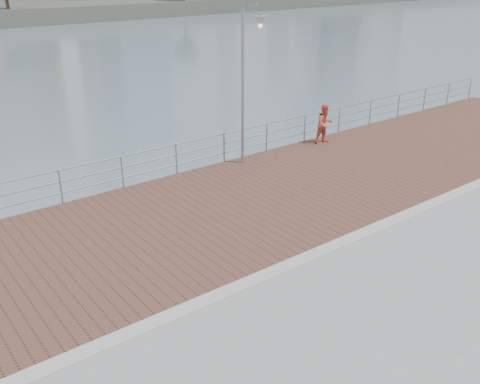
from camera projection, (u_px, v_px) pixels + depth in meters
water at (287, 332)px, 13.93m from camera, size 400.00×400.00×0.00m
brick_lane at (207, 215)px, 15.76m from camera, size 40.00×6.80×0.02m
curb at (289, 265)px, 13.12m from camera, size 40.00×0.40×0.06m
guardrail at (150, 162)px, 17.96m from camera, size 39.06×0.06×1.13m
street_lamp at (250, 56)px, 17.99m from camera, size 0.41×1.18×5.57m
bystander at (325, 124)px, 21.68m from camera, size 0.87×0.73×1.59m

